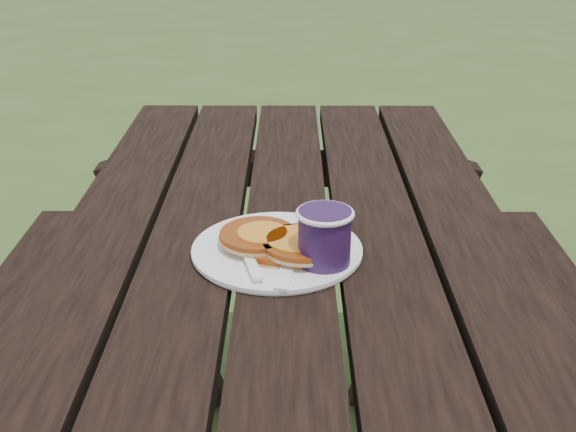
{
  "coord_description": "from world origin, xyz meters",
  "views": [
    {
      "loc": [
        0.01,
        -0.91,
        1.27
      ],
      "look_at": [
        0.0,
        0.11,
        0.8
      ],
      "focal_mm": 45.0,
      "sensor_mm": 36.0,
      "label": 1
    }
  ],
  "objects": [
    {
      "name": "knife",
      "position": [
        0.01,
        0.04,
        0.76
      ],
      "size": [
        0.05,
        0.18,
        0.0
      ],
      "primitive_type": "cube",
      "rotation": [
        0.0,
        0.0,
        -0.15
      ],
      "color": "white",
      "rests_on": "plate"
    },
    {
      "name": "fork",
      "position": [
        -0.05,
        0.02,
        0.77
      ],
      "size": [
        0.07,
        0.16,
        0.01
      ],
      "primitive_type": null,
      "rotation": [
        0.0,
        0.0,
        0.25
      ],
      "color": "white",
      "rests_on": "plate"
    },
    {
      "name": "plate",
      "position": [
        -0.01,
        0.08,
        0.76
      ],
      "size": [
        0.27,
        0.27,
        0.01
      ],
      "primitive_type": "cylinder",
      "rotation": [
        0.0,
        0.0,
        -0.07
      ],
      "color": "white",
      "rests_on": "picnic_table"
    },
    {
      "name": "pancake_stack",
      "position": [
        -0.01,
        0.07,
        0.77
      ],
      "size": [
        0.19,
        0.15,
        0.04
      ],
      "rotation": [
        0.0,
        0.0,
        -0.11
      ],
      "color": "#8C3C0F",
      "rests_on": "plate"
    },
    {
      "name": "coffee_cup",
      "position": [
        0.06,
        0.03,
        0.8
      ],
      "size": [
        0.09,
        0.09,
        0.09
      ],
      "rotation": [
        0.0,
        0.0,
        0.06
      ],
      "color": "#29133B",
      "rests_on": "picnic_table"
    }
  ]
}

